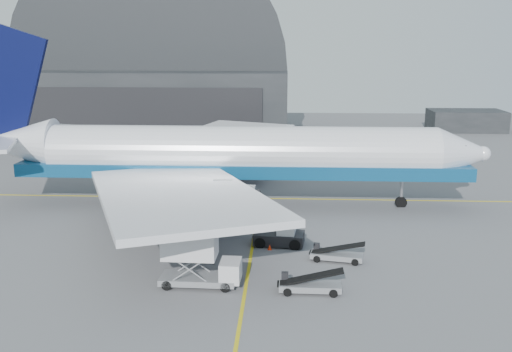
# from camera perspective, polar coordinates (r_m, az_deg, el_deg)

# --- Properties ---
(ground) EXTENTS (200.00, 200.00, 0.00)m
(ground) POSITION_cam_1_polar(r_m,az_deg,el_deg) (44.06, -0.71, -9.16)
(ground) COLOR #565659
(ground) RESTS_ON ground
(taxi_lines) EXTENTS (80.00, 42.12, 0.02)m
(taxi_lines) POSITION_cam_1_polar(r_m,az_deg,el_deg) (55.97, 0.10, -4.23)
(taxi_lines) COLOR gold
(taxi_lines) RESTS_ON ground
(hangar) EXTENTS (50.00, 28.30, 28.00)m
(hangar) POSITION_cam_1_polar(r_m,az_deg,el_deg) (108.69, -10.32, 9.15)
(hangar) COLOR black
(hangar) RESTS_ON ground
(distant_bldg_a) EXTENTS (14.00, 8.00, 4.00)m
(distant_bldg_a) POSITION_cam_1_polar(r_m,az_deg,el_deg) (119.29, 20.19, 4.28)
(distant_bldg_a) COLOR black
(distant_bldg_a) RESTS_ON ground
(airliner) EXTENTS (55.32, 53.64, 19.41)m
(airliner) POSITION_cam_1_polar(r_m,az_deg,el_deg) (59.50, -3.52, 2.18)
(airliner) COLOR white
(airliner) RESTS_ON ground
(catering_truck) EXTENTS (5.75, 2.34, 3.91)m
(catering_truck) POSITION_cam_1_polar(r_m,az_deg,el_deg) (40.52, -5.91, -8.26)
(catering_truck) COLOR gray
(catering_truck) RESTS_ON ground
(pushback_tug) EXTENTS (4.43, 2.90, 1.94)m
(pushback_tug) POSITION_cam_1_polar(r_m,az_deg,el_deg) (48.69, 2.47, -6.04)
(pushback_tug) COLOR black
(pushback_tug) RESTS_ON ground
(belt_loader_a) EXTENTS (4.55, 1.65, 1.73)m
(belt_loader_a) POSITION_cam_1_polar(r_m,az_deg,el_deg) (39.98, 5.35, -10.80)
(belt_loader_a) COLOR gray
(belt_loader_a) RESTS_ON ground
(belt_loader_b) EXTENTS (4.41, 2.13, 1.65)m
(belt_loader_b) POSITION_cam_1_polar(r_m,az_deg,el_deg) (45.65, 8.01, -7.80)
(belt_loader_b) COLOR gray
(belt_loader_b) RESTS_ON ground
(traffic_cone) EXTENTS (0.32, 0.32, 0.47)m
(traffic_cone) POSITION_cam_1_polar(r_m,az_deg,el_deg) (47.64, 1.38, -7.12)
(traffic_cone) COLOR #F12C07
(traffic_cone) RESTS_ON ground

